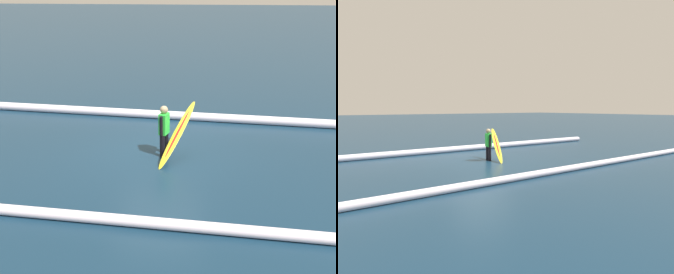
% 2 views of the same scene
% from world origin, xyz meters
% --- Properties ---
extents(ground_plane, '(181.80, 181.80, 0.00)m').
position_xyz_m(ground_plane, '(0.00, 0.00, 0.00)').
color(ground_plane, '#142F46').
extents(surfer, '(0.27, 0.56, 1.42)m').
position_xyz_m(surfer, '(-0.20, 0.30, 0.79)').
color(surfer, black).
rests_on(surfer, ground_plane).
extents(surfboard, '(1.01, 1.92, 1.38)m').
position_xyz_m(surfboard, '(-0.59, 0.39, 0.68)').
color(surfboard, yellow).
rests_on(surfboard, ground_plane).
extents(wave_crest_foreground, '(21.60, 1.55, 0.29)m').
position_xyz_m(wave_crest_foreground, '(1.13, -3.03, 0.15)').
color(wave_crest_foreground, white).
rests_on(wave_crest_foreground, ground_plane).
extents(wave_crest_midground, '(22.97, 1.06, 0.23)m').
position_xyz_m(wave_crest_midground, '(-0.52, 3.99, 0.12)').
color(wave_crest_midground, white).
rests_on(wave_crest_midground, ground_plane).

